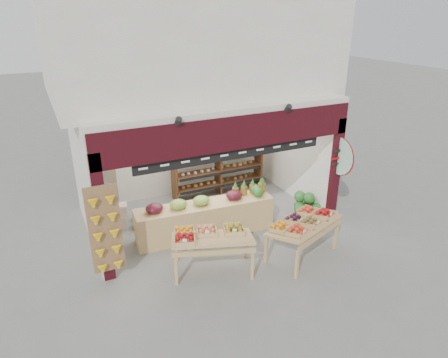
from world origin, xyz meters
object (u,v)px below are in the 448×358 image
at_px(back_shelving, 218,158).
at_px(display_table_left, 207,236).
at_px(cardboard_stack, 129,218).
at_px(watermelon_pile, 307,205).
at_px(display_table_right, 304,223).
at_px(refrigerator, 99,181).
at_px(mid_counter, 205,218).

height_order(back_shelving, display_table_left, back_shelving).
relative_size(cardboard_stack, display_table_left, 0.56).
distance_m(cardboard_stack, watermelon_pile, 4.55).
height_order(display_table_right, watermelon_pile, display_table_right).
distance_m(display_table_right, watermelon_pile, 2.09).
bearing_deg(display_table_left, refrigerator, 113.59).
xyz_separation_m(display_table_left, watermelon_pile, (3.32, 1.11, -0.56)).
height_order(refrigerator, mid_counter, refrigerator).
xyz_separation_m(refrigerator, display_table_left, (1.51, -3.45, -0.14)).
xyz_separation_m(refrigerator, watermelon_pile, (4.83, -2.34, -0.70)).
bearing_deg(mid_counter, refrigerator, 132.65).
bearing_deg(watermelon_pile, display_table_right, -129.75).
distance_m(refrigerator, cardboard_stack, 1.31).
xyz_separation_m(refrigerator, mid_counter, (2.01, -2.18, -0.47)).
height_order(back_shelving, mid_counter, back_shelving).
bearing_deg(display_table_left, cardboard_stack, 112.76).
bearing_deg(back_shelving, display_table_left, -118.44).
distance_m(cardboard_stack, display_table_right, 4.24).
relative_size(back_shelving, mid_counter, 0.82).
relative_size(back_shelving, refrigerator, 1.47).
distance_m(back_shelving, display_table_right, 3.73).
relative_size(cardboard_stack, display_table_right, 0.57).
height_order(back_shelving, refrigerator, refrigerator).
xyz_separation_m(back_shelving, cardboard_stack, (-2.80, -0.83, -0.84)).
bearing_deg(cardboard_stack, mid_counter, -37.66).
distance_m(mid_counter, display_table_left, 1.40).
relative_size(refrigerator, display_table_right, 1.02).
distance_m(refrigerator, display_table_left, 3.77).
xyz_separation_m(cardboard_stack, display_table_right, (3.06, -2.88, 0.57)).
relative_size(refrigerator, watermelon_pile, 2.45).
bearing_deg(refrigerator, display_table_right, -55.10).
distance_m(refrigerator, display_table_right, 5.26).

